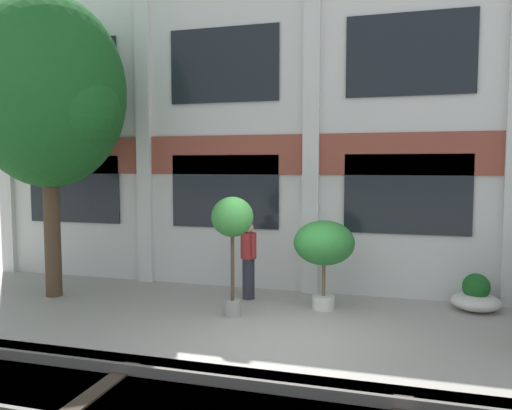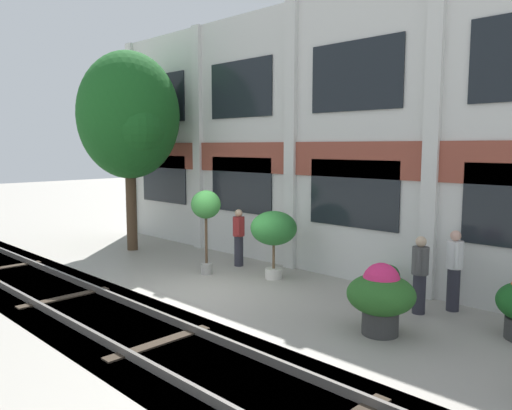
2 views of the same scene
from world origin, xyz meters
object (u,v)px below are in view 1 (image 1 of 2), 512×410
Objects in this scene: potted_plant_low_pan at (232,223)px; potted_plant_wide_bowl at (476,297)px; resident_watching_tracks at (248,258)px; broadleaf_tree at (48,96)px; potted_plant_terracotta_small at (324,245)px.

potted_plant_low_pan is 2.41× the size of potted_plant_wide_bowl.
broadleaf_tree is at bearing -32.95° from resident_watching_tracks.
potted_plant_low_pan is 1.28× the size of potted_plant_terracotta_small.
broadleaf_tree is at bearing -171.25° from potted_plant_wide_bowl.
potted_plant_terracotta_small is (5.84, 0.61, -3.04)m from broadleaf_tree.
potted_plant_low_pan is 1.38× the size of resident_watching_tracks.
broadleaf_tree is at bearing -174.01° from potted_plant_terracotta_small.
broadleaf_tree reaches higher than potted_plant_terracotta_small.
potted_plant_terracotta_small is at bearing -165.86° from potted_plant_wide_bowl.
potted_plant_terracotta_small is 1.08× the size of resident_watching_tracks.
potted_plant_wide_bowl is 4.63m from resident_watching_tracks.
potted_plant_terracotta_small is (1.59, 0.94, -0.50)m from potted_plant_low_pan.
potted_plant_low_pan is 1.91m from potted_plant_terracotta_small.
potted_plant_wide_bowl is 0.53× the size of potted_plant_terracotta_small.
broadleaf_tree is 3.93× the size of resident_watching_tracks.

